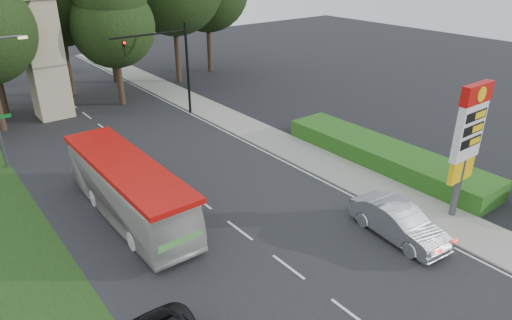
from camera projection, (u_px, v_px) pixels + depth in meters
road_surface at (191, 194)px, 25.00m from camera, size 14.00×80.00×0.02m
sidewalk_right at (304, 154)px, 29.72m from camera, size 3.00×80.00×0.12m
hedge at (384, 155)px, 28.30m from camera, size 3.00×14.00×1.20m
gas_station_pylon at (469, 134)px, 21.10m from camera, size 2.10×0.45×6.85m
traffic_signal_mast at (172, 58)px, 34.80m from camera, size 6.10×0.35×7.20m
monument at (43, 52)px, 34.63m from camera, size 3.00×3.00×10.05m
tree_monument_right at (111, 8)px, 36.11m from camera, size 6.72×6.72×13.20m
transit_bus at (128, 190)px, 22.41m from camera, size 2.54×10.60×2.95m
sedan_silver at (398, 222)px, 21.00m from camera, size 2.18×5.03×1.61m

